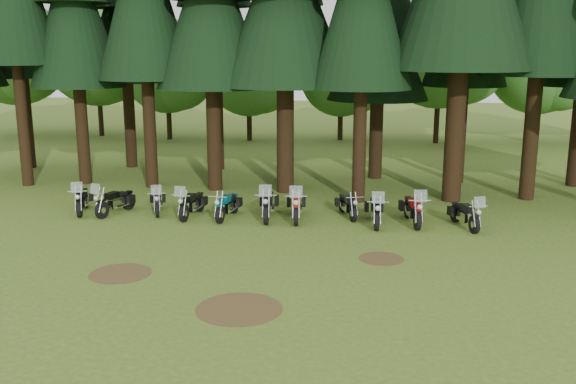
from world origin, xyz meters
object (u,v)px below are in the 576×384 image
(motorcycle_3, at_px, (192,205))
(motorcycle_9, at_px, (413,210))
(motorcycle_0, at_px, (82,200))
(motorcycle_5, at_px, (268,205))
(motorcycle_1, at_px, (115,202))
(motorcycle_8, at_px, (375,211))
(motorcycle_4, at_px, (227,206))
(motorcycle_10, at_px, (465,215))
(motorcycle_6, at_px, (296,206))
(motorcycle_2, at_px, (158,202))
(motorcycle_7, at_px, (347,206))

(motorcycle_3, xyz_separation_m, motorcycle_9, (8.42, 0.25, 0.04))
(motorcycle_0, height_order, motorcycle_5, motorcycle_5)
(motorcycle_1, bearing_deg, motorcycle_0, -164.01)
(motorcycle_0, height_order, motorcycle_8, motorcycle_8)
(motorcycle_1, bearing_deg, motorcycle_4, 18.13)
(motorcycle_0, relative_size, motorcycle_10, 1.04)
(motorcycle_3, relative_size, motorcycle_9, 0.93)
(motorcycle_3, xyz_separation_m, motorcycle_6, (4.05, 0.19, 0.04))
(motorcycle_4, bearing_deg, motorcycle_2, 178.69)
(motorcycle_1, distance_m, motorcycle_7, 9.12)
(motorcycle_6, bearing_deg, motorcycle_8, -12.30)
(motorcycle_8, bearing_deg, motorcycle_6, 169.95)
(motorcycle_1, bearing_deg, motorcycle_5, 19.66)
(motorcycle_4, height_order, motorcycle_10, motorcycle_10)
(motorcycle_2, relative_size, motorcycle_9, 0.84)
(motorcycle_0, xyz_separation_m, motorcycle_3, (4.51, 0.01, -0.01))
(motorcycle_9, bearing_deg, motorcycle_4, 172.14)
(motorcycle_8, height_order, motorcycle_9, motorcycle_9)
(motorcycle_0, bearing_deg, motorcycle_9, -17.16)
(motorcycle_9, bearing_deg, motorcycle_7, 155.32)
(motorcycle_4, xyz_separation_m, motorcycle_10, (8.86, -0.01, 0.00))
(motorcycle_0, height_order, motorcycle_4, motorcycle_0)
(motorcycle_5, bearing_deg, motorcycle_2, 171.38)
(motorcycle_1, distance_m, motorcycle_5, 6.07)
(motorcycle_1, xyz_separation_m, motorcycle_4, (4.52, 0.06, -0.01))
(motorcycle_0, xyz_separation_m, motorcycle_5, (7.47, 0.20, 0.04))
(motorcycle_2, height_order, motorcycle_4, motorcycle_2)
(motorcycle_7, bearing_deg, motorcycle_8, -61.63)
(motorcycle_6, distance_m, motorcycle_10, 6.23)
(motorcycle_0, height_order, motorcycle_3, motorcycle_0)
(motorcycle_8, relative_size, motorcycle_10, 1.10)
(motorcycle_2, xyz_separation_m, motorcycle_5, (4.49, -0.20, 0.08))
(motorcycle_6, relative_size, motorcycle_9, 1.01)
(motorcycle_6, distance_m, motorcycle_9, 4.37)
(motorcycle_2, xyz_separation_m, motorcycle_8, (8.57, -0.44, 0.06))
(motorcycle_0, distance_m, motorcycle_7, 10.51)
(motorcycle_3, distance_m, motorcycle_7, 6.03)
(motorcycle_1, relative_size, motorcycle_8, 0.93)
(motorcycle_2, distance_m, motorcycle_5, 4.50)
(motorcycle_3, bearing_deg, motorcycle_6, 8.53)
(motorcycle_5, xyz_separation_m, motorcycle_8, (4.08, -0.24, -0.02))
(motorcycle_10, bearing_deg, motorcycle_4, 160.38)
(motorcycle_5, bearing_deg, motorcycle_10, -7.53)
(motorcycle_3, relative_size, motorcycle_7, 1.15)
(motorcycle_1, relative_size, motorcycle_10, 1.02)
(motorcycle_4, relative_size, motorcycle_5, 0.90)
(motorcycle_4, distance_m, motorcycle_6, 2.65)
(motorcycle_8, xyz_separation_m, motorcycle_10, (3.23, 0.05, -0.03))
(motorcycle_1, height_order, motorcycle_8, motorcycle_8)
(motorcycle_5, xyz_separation_m, motorcycle_7, (3.00, 0.71, -0.10))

